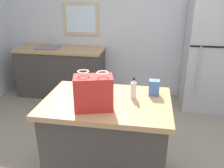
# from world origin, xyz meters

# --- Properties ---
(back_wall) EXTENTS (5.35, 0.13, 2.61)m
(back_wall) POSITION_xyz_m (-0.02, 2.29, 1.31)
(back_wall) COLOR silver
(back_wall) RESTS_ON ground
(kitchen_island) EXTENTS (1.23, 0.85, 0.93)m
(kitchen_island) POSITION_xyz_m (-0.17, -0.11, 0.47)
(kitchen_island) COLOR #423D38
(kitchen_island) RESTS_ON ground
(refrigerator) EXTENTS (0.72, 0.74, 1.84)m
(refrigerator) POSITION_xyz_m (1.16, 1.86, 0.92)
(refrigerator) COLOR #B7B7BC
(refrigerator) RESTS_ON ground
(sink_counter) EXTENTS (1.63, 0.64, 1.10)m
(sink_counter) POSITION_xyz_m (-1.45, 1.91, 0.47)
(sink_counter) COLOR #423D38
(sink_counter) RESTS_ON ground
(shopping_bag) EXTENTS (0.37, 0.27, 0.36)m
(shopping_bag) POSITION_xyz_m (-0.25, -0.31, 1.09)
(shopping_bag) COLOR red
(shopping_bag) RESTS_ON kitchen_island
(small_box) EXTENTS (0.10, 0.09, 0.16)m
(small_box) POSITION_xyz_m (0.28, 0.09, 1.01)
(small_box) COLOR #4775B7
(small_box) RESTS_ON kitchen_island
(bottle) EXTENTS (0.06, 0.06, 0.22)m
(bottle) POSITION_xyz_m (0.08, -0.02, 1.02)
(bottle) COLOR white
(bottle) RESTS_ON kitchen_island
(ear_defenders) EXTENTS (0.20, 0.20, 0.06)m
(ear_defenders) POSITION_xyz_m (-0.28, 0.05, 0.95)
(ear_defenders) COLOR black
(ear_defenders) RESTS_ON kitchen_island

